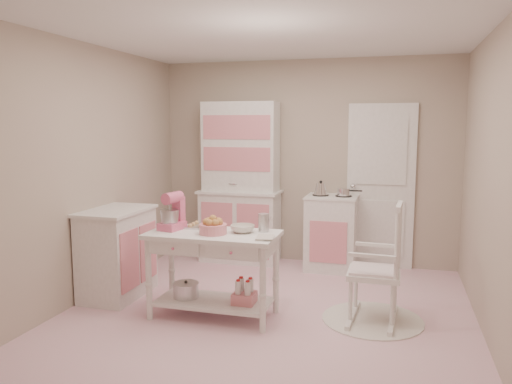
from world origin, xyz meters
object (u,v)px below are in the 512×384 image
at_px(stove, 331,232).
at_px(hutch, 240,182).
at_px(work_table, 213,275).
at_px(rocking_chair, 374,262).
at_px(stand_mixer, 172,212).
at_px(base_cabinet, 117,253).
at_px(bread_basket, 213,229).

bearing_deg(stove, hutch, 177.61).
bearing_deg(work_table, hutch, 100.35).
bearing_deg(rocking_chair, stand_mixer, -167.98).
relative_size(work_table, stand_mixer, 3.53).
bearing_deg(base_cabinet, work_table, -12.41).
height_order(rocking_chair, stand_mixer, stand_mixer).
bearing_deg(stove, base_cabinet, -141.47).
height_order(stand_mixer, bread_basket, stand_mixer).
distance_m(stove, stand_mixer, 2.29).
xyz_separation_m(rocking_chair, bread_basket, (-1.42, -0.35, 0.30)).
xyz_separation_m(base_cabinet, work_table, (1.16, -0.26, -0.06)).
distance_m(stove, bread_basket, 2.12).
distance_m(base_cabinet, bread_basket, 1.28).
bearing_deg(stove, work_table, -114.59).
bearing_deg(hutch, rocking_chair, -41.99).
relative_size(hutch, stand_mixer, 6.12).
height_order(base_cabinet, work_table, base_cabinet).
bearing_deg(rocking_chair, work_table, -164.77).
bearing_deg(stand_mixer, base_cabinet, 174.48).
bearing_deg(base_cabinet, stove, 38.53).
relative_size(rocking_chair, stand_mixer, 3.24).
height_order(base_cabinet, rocking_chair, rocking_chair).
relative_size(base_cabinet, bread_basket, 3.68).
bearing_deg(hutch, work_table, -79.65).
height_order(stove, bread_basket, stove).
relative_size(base_cabinet, rocking_chair, 0.84).
xyz_separation_m(stove, base_cabinet, (-2.01, -1.60, 0.00)).
bearing_deg(rocking_chair, hutch, 141.45).
distance_m(hutch, base_cabinet, 1.93).
relative_size(base_cabinet, stand_mixer, 2.71).
relative_size(hutch, bread_basket, 8.32).
distance_m(base_cabinet, rocking_chair, 2.60).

